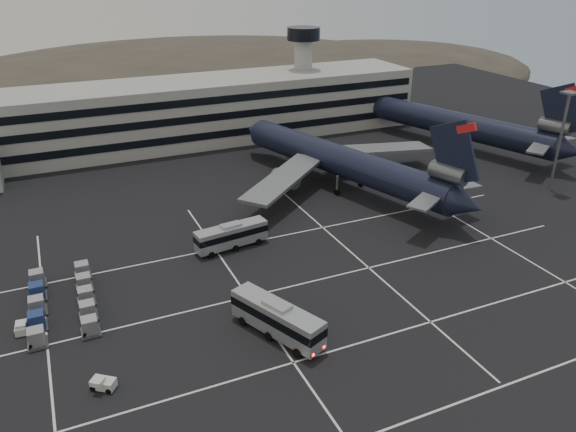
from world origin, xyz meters
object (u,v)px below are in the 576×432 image
(trijet_main, at_px, (344,162))
(bus_far, at_px, (231,235))
(uld_cluster, at_px, (62,301))
(bus_near, at_px, (277,317))
(tug_a, at_px, (21,328))

(trijet_main, relative_size, bus_far, 4.98)
(trijet_main, xyz_separation_m, uld_cluster, (-51.00, -20.33, -4.22))
(bus_near, xyz_separation_m, uld_cluster, (-22.15, 15.89, -1.37))
(bus_far, bearing_deg, trijet_main, -70.22)
(bus_near, bearing_deg, bus_far, 61.24)
(bus_near, bearing_deg, tug_a, 131.70)
(bus_near, height_order, tug_a, bus_near)
(trijet_main, height_order, bus_near, trijet_main)
(bus_far, bearing_deg, bus_near, 166.86)
(bus_far, xyz_separation_m, uld_cluster, (-24.26, -6.39, -1.12))
(bus_near, relative_size, uld_cluster, 0.76)
(bus_near, relative_size, tug_a, 5.37)
(trijet_main, relative_size, bus_near, 4.51)
(bus_far, distance_m, tug_a, 30.63)
(tug_a, xyz_separation_m, uld_cluster, (4.73, 3.39, 0.39))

